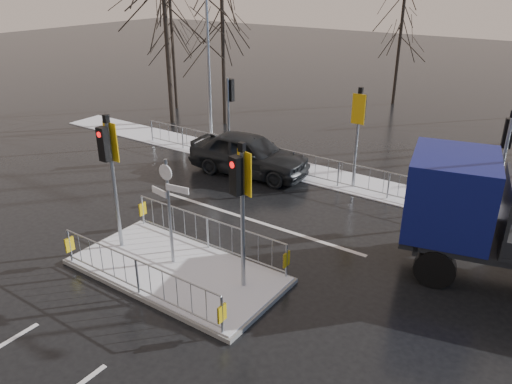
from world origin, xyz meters
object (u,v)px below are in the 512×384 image
Objects in this scene: car_far_lane at (249,154)px; street_lamp_left at (209,48)px; traffic_island at (176,260)px; flatbed_truck at (489,216)px.

street_lamp_left is (-3.80, 2.30, 3.64)m from car_far_lane.
street_lamp_left reaches higher than traffic_island.
car_far_lane is at bearing -31.21° from street_lamp_left.
street_lamp_left is at bearing 160.33° from flatbed_truck.
street_lamp_left reaches higher than car_far_lane.
flatbed_truck reaches higher than car_far_lane.
traffic_island is 7.66m from car_far_lane.
flatbed_truck is (9.49, -2.45, 0.90)m from car_far_lane.
street_lamp_left is at bearing 52.64° from car_far_lane.
street_lamp_left is at bearing 124.07° from traffic_island.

